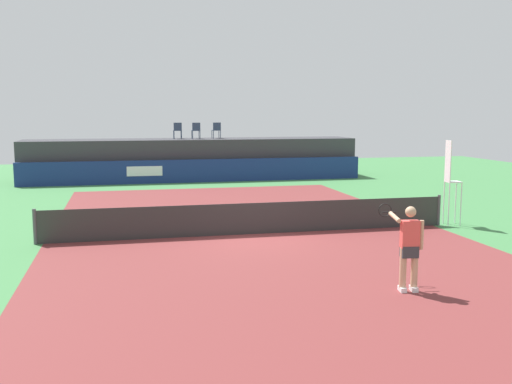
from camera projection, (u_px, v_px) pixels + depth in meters
The scene contains 13 objects.
ground_plane at pixel (234, 217), 20.54m from camera, with size 48.00×48.00×0.00m, color #3D7A42.
court_inner at pixel (252, 234), 17.64m from camera, with size 12.00×22.00×0.00m, color maroon.
sponsor_wall at pixel (197, 171), 30.60m from camera, with size 18.00×0.22×1.20m.
spectator_platform at pixel (193, 159), 32.27m from camera, with size 18.00×2.80×2.20m, color #38383D.
spectator_chair_far_left at pixel (178, 130), 32.08m from camera, with size 0.45×0.45×0.89m.
spectator_chair_left at pixel (196, 130), 32.05m from camera, with size 0.45×0.45×0.89m.
spectator_chair_center at pixel (216, 130), 32.50m from camera, with size 0.47×0.47×0.89m.
umpire_chair at pixel (450, 177), 18.89m from camera, with size 0.50×0.50×2.76m.
tennis_net at pixel (252, 219), 17.58m from camera, with size 12.40×0.02×0.95m, color #2D2D2D.
net_post_near at pixel (35, 227), 16.21m from camera, with size 0.10×0.10×1.00m, color #4C4C51.
net_post_far at pixel (439, 210), 18.94m from camera, with size 0.10×0.10×1.00m, color #4C4C51.
tennis_player at pixel (409, 245), 11.91m from camera, with size 0.57×1.20×1.77m.
tennis_ball at pixel (105, 223), 19.20m from camera, with size 0.07×0.07×0.07m, color #D8EA33.
Camera 1 is at (-3.74, -16.90, 3.65)m, focal length 40.99 mm.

